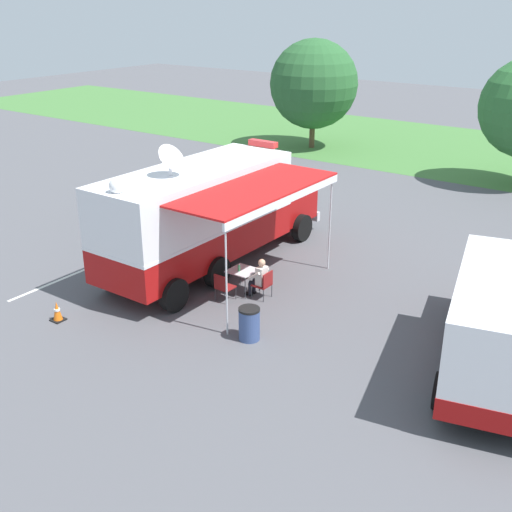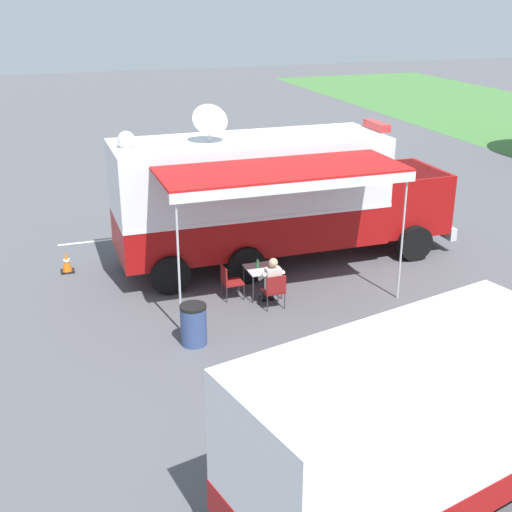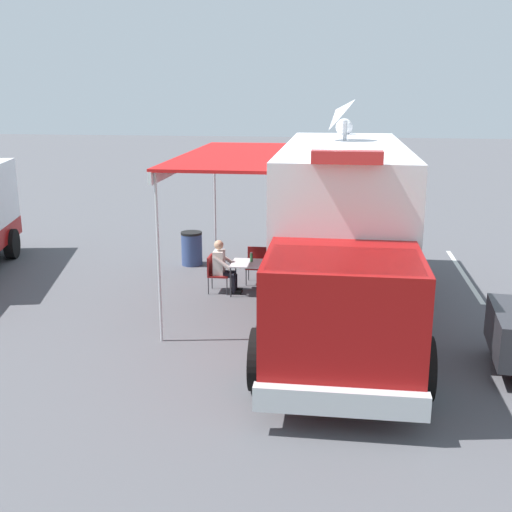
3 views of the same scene
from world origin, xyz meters
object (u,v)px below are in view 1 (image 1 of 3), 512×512
folding_table (243,272)px  car_behind_truck (165,197)px  command_truck (212,210)px  support_truck (501,321)px  seated_responder (259,277)px  trash_bin (249,324)px  folding_chair_at_table (264,283)px  traffic_cone (57,311)px  folding_chair_beside_table (223,286)px  water_bottle (239,268)px

folding_table → car_behind_truck: car_behind_truck is taller
command_truck → support_truck: command_truck is taller
seated_responder → trash_bin: 2.58m
folding_chair_at_table → traffic_cone: size_ratio=1.50×
seated_responder → traffic_cone: bearing=-129.4°
folding_chair_beside_table → support_truck: size_ratio=0.12×
folding_chair_beside_table → car_behind_truck: bearing=145.2°
water_bottle → traffic_cone: (-3.06, -4.40, -0.55)m
folding_table → command_truck: bearing=151.6°
trash_bin → car_behind_truck: (-8.66, 6.02, 0.42)m
folding_chair_beside_table → support_truck: 7.79m
folding_chair_beside_table → traffic_cone: 4.76m
folding_table → water_bottle: 0.20m
command_truck → seated_responder: command_truck is taller
folding_table → traffic_cone: (-3.11, -4.51, -0.39)m
folding_chair_beside_table → support_truck: support_truck is taller
water_bottle → folding_chair_at_table: water_bottle is taller
folding_chair_at_table → seated_responder: size_ratio=0.70×
water_bottle → folding_chair_at_table: size_ratio=0.26×
folding_chair_at_table → car_behind_truck: car_behind_truck is taller
support_truck → traffic_cone: bearing=-157.5°
folding_chair_at_table → water_bottle: bearing=-171.1°
water_bottle → car_behind_truck: 7.79m
seated_responder → trash_bin: (1.27, -2.23, -0.20)m
folding_chair_beside_table → seated_responder: seated_responder is taller
water_bottle → folding_chair_beside_table: size_ratio=0.26×
command_truck → folding_table: size_ratio=11.85×
folding_table → folding_chair_at_table: bearing=1.4°
trash_bin → command_truck: bearing=139.9°
command_truck → traffic_cone: bearing=-100.3°
water_bottle → trash_bin: water_bottle is taller
traffic_cone → folding_chair_beside_table: bearing=50.4°
command_truck → folding_chair_at_table: command_truck is taller
traffic_cone → car_behind_truck: size_ratio=0.13×
command_truck → seated_responder: 3.18m
seated_responder → car_behind_truck: 8.31m
seated_responder → support_truck: 7.05m
folding_table → support_truck: support_truck is taller
trash_bin → folding_table: bearing=130.3°
folding_chair_at_table → seated_responder: seated_responder is taller
support_truck → folding_chair_beside_table: bearing=-174.1°
command_truck → folding_chair_beside_table: command_truck is taller
folding_table → trash_bin: trash_bin is taller
folding_chair_at_table → traffic_cone: folding_chair_at_table is taller
traffic_cone → car_behind_truck: (-3.67, 8.31, 0.60)m
command_truck → folding_chair_at_table: size_ratio=10.91×
folding_table → traffic_cone: folding_table is taller
folding_table → support_truck: (7.62, -0.06, 0.71)m
seated_responder → support_truck: support_truck is taller
car_behind_truck → traffic_cone: bearing=-66.2°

